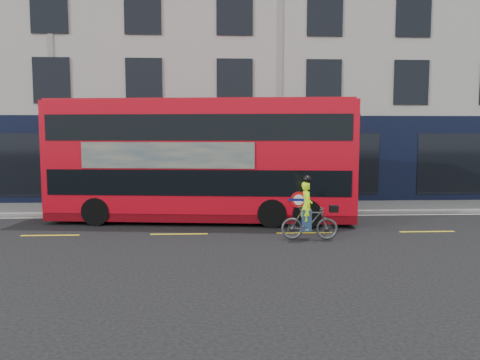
{
  "coord_description": "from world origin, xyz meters",
  "views": [
    {
      "loc": [
        -2.77,
        -13.1,
        3.1
      ],
      "look_at": [
        -2.03,
        2.33,
        1.63
      ],
      "focal_mm": 35.0,
      "sensor_mm": 36.0,
      "label": 1
    }
  ],
  "objects": [
    {
      "name": "lane_dashes",
      "position": [
        0.0,
        1.5,
        0.0
      ],
      "size": [
        58.0,
        0.12,
        0.01
      ],
      "primitive_type": null,
      "color": "yellow",
      "rests_on": "ground"
    },
    {
      "name": "cyclist",
      "position": [
        -0.06,
        0.55,
        0.64
      ],
      "size": [
        1.72,
        0.62,
        1.93
      ],
      "rotation": [
        0.0,
        0.0,
        -0.08
      ],
      "color": "#444749",
      "rests_on": "ground"
    },
    {
      "name": "building_terrace",
      "position": [
        0.0,
        12.94,
        7.49
      ],
      "size": [
        50.0,
        10.07,
        15.0
      ],
      "color": "#ADABA3",
      "rests_on": "ground"
    },
    {
      "name": "road_edge_line",
      "position": [
        0.0,
        4.7,
        0.0
      ],
      "size": [
        58.0,
        0.1,
        0.01
      ],
      "primitive_type": "cube",
      "color": "silver",
      "rests_on": "ground"
    },
    {
      "name": "bus",
      "position": [
        -3.31,
        3.79,
        2.24
      ],
      "size": [
        11.02,
        3.61,
        4.36
      ],
      "rotation": [
        0.0,
        0.0,
        -0.11
      ],
      "color": "red",
      "rests_on": "ground"
    },
    {
      "name": "pavement",
      "position": [
        0.0,
        6.5,
        0.06
      ],
      "size": [
        60.0,
        3.0,
        0.12
      ],
      "primitive_type": "cube",
      "color": "slate",
      "rests_on": "ground"
    },
    {
      "name": "ground",
      "position": [
        0.0,
        0.0,
        0.0
      ],
      "size": [
        120.0,
        120.0,
        0.0
      ],
      "primitive_type": "plane",
      "color": "black",
      "rests_on": "ground"
    },
    {
      "name": "kerb",
      "position": [
        0.0,
        5.0,
        0.07
      ],
      "size": [
        60.0,
        0.12,
        0.13
      ],
      "primitive_type": "cube",
      "color": "gray",
      "rests_on": "ground"
    }
  ]
}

